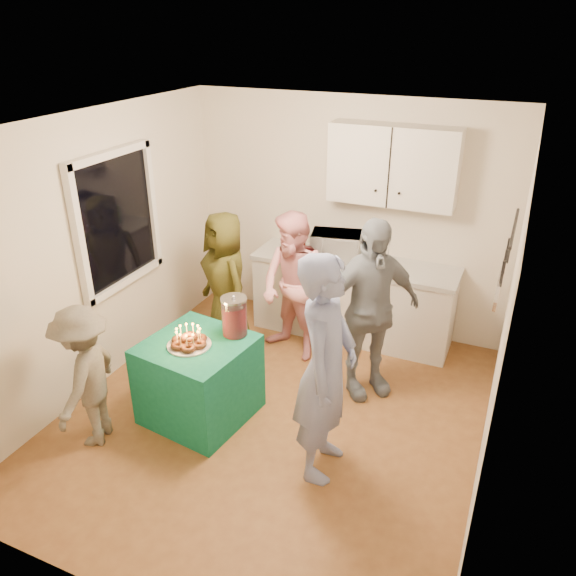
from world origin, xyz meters
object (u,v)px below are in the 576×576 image
at_px(punch_jar, 234,317).
at_px(child_near_left, 86,377).
at_px(man_birthday, 326,369).
at_px(counter, 352,300).
at_px(woman_back_left, 226,282).
at_px(woman_back_right, 368,310).
at_px(microwave, 336,246).
at_px(party_table, 199,379).
at_px(woman_back_center, 294,288).

distance_m(punch_jar, child_near_left, 1.32).
bearing_deg(man_birthday, counter, 7.21).
relative_size(punch_jar, woman_back_left, 0.22).
xyz_separation_m(man_birthday, woman_back_right, (0.01, 1.13, -0.05)).
distance_m(woman_back_left, woman_back_right, 1.64).
bearing_deg(microwave, punch_jar, -114.75).
xyz_separation_m(counter, microwave, (-0.22, 0.00, 0.63)).
distance_m(counter, child_near_left, 2.98).
distance_m(party_table, punch_jar, 0.66).
height_order(man_birthday, child_near_left, man_birthday).
relative_size(counter, party_table, 2.59).
bearing_deg(child_near_left, counter, 135.65).
relative_size(woman_back_left, woman_back_right, 0.87).
distance_m(man_birthday, woman_back_left, 2.11).
relative_size(microwave, woman_back_right, 0.30).
bearing_deg(party_table, woman_back_right, 37.45).
bearing_deg(child_near_left, woman_back_left, 156.28).
bearing_deg(woman_back_right, woman_back_center, 116.77).
relative_size(counter, woman_back_left, 1.44).
bearing_deg(child_near_left, woman_back_center, 137.22).
relative_size(party_table, woman_back_right, 0.48).
bearing_deg(woman_back_right, man_birthday, -133.22).
distance_m(woman_back_right, child_near_left, 2.51).
height_order(microwave, woman_back_center, woman_back_center).
height_order(counter, woman_back_left, woman_back_left).
height_order(counter, child_near_left, child_near_left).
height_order(man_birthday, woman_back_center, man_birthday).
xyz_separation_m(woman_back_left, woman_back_center, (0.74, 0.10, 0.03)).
relative_size(party_table, man_birthday, 0.46).
bearing_deg(punch_jar, microwave, 77.89).
relative_size(microwave, punch_jar, 1.56).
xyz_separation_m(party_table, child_near_left, (-0.66, -0.65, 0.26)).
bearing_deg(child_near_left, microwave, 139.47).
height_order(counter, woman_back_right, woman_back_right).
bearing_deg(woman_back_right, child_near_left, 177.09).
bearing_deg(woman_back_left, party_table, -37.67).
bearing_deg(woman_back_center, party_table, -86.15).
distance_m(counter, woman_back_left, 1.44).
relative_size(microwave, man_birthday, 0.28).
height_order(microwave, man_birthday, man_birthday).
xyz_separation_m(counter, woman_back_left, (-1.18, -0.75, 0.34)).
xyz_separation_m(microwave, woman_back_center, (-0.22, -0.64, -0.26)).
relative_size(punch_jar, woman_back_center, 0.21).
bearing_deg(woman_back_left, man_birthday, -4.75).
relative_size(punch_jar, child_near_left, 0.27).
xyz_separation_m(woman_back_right, child_near_left, (-1.92, -1.61, -0.25)).
xyz_separation_m(punch_jar, woman_back_right, (1.02, 0.69, -0.05)).
height_order(microwave, woman_back_right, woman_back_right).
distance_m(party_table, woman_back_right, 1.66).
relative_size(woman_back_right, child_near_left, 1.39).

